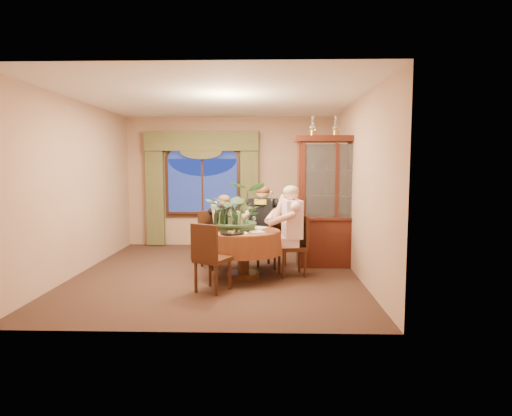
{
  "coord_description": "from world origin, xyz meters",
  "views": [
    {
      "loc": [
        0.82,
        -6.85,
        1.76
      ],
      "look_at": [
        0.64,
        -0.25,
        1.1
      ],
      "focal_mm": 30.0,
      "sensor_mm": 36.0,
      "label": 1
    }
  ],
  "objects_px": {
    "chair_back": "(215,240)",
    "person_scarf": "(263,226)",
    "china_cabinet": "(334,202)",
    "wine_bottle_5": "(222,220)",
    "oil_lamp_center": "(336,126)",
    "centerpiece_plant": "(239,189)",
    "wine_bottle_0": "(216,220)",
    "wine_bottle_1": "(230,219)",
    "chair_back_right": "(272,240)",
    "olive_bowl": "(247,229)",
    "chair_right": "(292,246)",
    "person_back": "(224,231)",
    "wine_bottle_4": "(236,220)",
    "stoneware_vase": "(238,220)",
    "dining_table": "(243,254)",
    "oil_lamp_left": "(313,126)",
    "wine_bottle_3": "(221,219)",
    "chair_front_left": "(213,257)",
    "person_pink": "(292,231)",
    "oil_lamp_right": "(359,126)",
    "wine_bottle_2": "(227,219)"
  },
  "relations": [
    {
      "from": "oil_lamp_left",
      "to": "wine_bottle_0",
      "type": "height_order",
      "value": "oil_lamp_left"
    },
    {
      "from": "chair_back",
      "to": "person_scarf",
      "type": "xyz_separation_m",
      "value": [
        0.83,
        0.07,
        0.23
      ]
    },
    {
      "from": "chair_back_right",
      "to": "centerpiece_plant",
      "type": "xyz_separation_m",
      "value": [
        -0.53,
        -0.6,
        0.91
      ]
    },
    {
      "from": "chair_front_left",
      "to": "wine_bottle_3",
      "type": "bearing_deg",
      "value": 114.79
    },
    {
      "from": "stoneware_vase",
      "to": "wine_bottle_3",
      "type": "bearing_deg",
      "value": -166.51
    },
    {
      "from": "chair_right",
      "to": "oil_lamp_center",
      "type": "bearing_deg",
      "value": -58.06
    },
    {
      "from": "chair_back_right",
      "to": "olive_bowl",
      "type": "bearing_deg",
      "value": 93.77
    },
    {
      "from": "person_back",
      "to": "oil_lamp_left",
      "type": "bearing_deg",
      "value": 157.59
    },
    {
      "from": "chair_right",
      "to": "chair_back_right",
      "type": "bearing_deg",
      "value": 18.63
    },
    {
      "from": "chair_right",
      "to": "wine_bottle_2",
      "type": "height_order",
      "value": "wine_bottle_2"
    },
    {
      "from": "wine_bottle_0",
      "to": "wine_bottle_1",
      "type": "xyz_separation_m",
      "value": [
        0.21,
        0.08,
        0.0
      ]
    },
    {
      "from": "chair_back_right",
      "to": "wine_bottle_3",
      "type": "bearing_deg",
      "value": 71.14
    },
    {
      "from": "person_back",
      "to": "wine_bottle_0",
      "type": "bearing_deg",
      "value": 57.38
    },
    {
      "from": "china_cabinet",
      "to": "wine_bottle_5",
      "type": "height_order",
      "value": "china_cabinet"
    },
    {
      "from": "wine_bottle_1",
      "to": "wine_bottle_4",
      "type": "height_order",
      "value": "same"
    },
    {
      "from": "oil_lamp_center",
      "to": "person_back",
      "type": "relative_size",
      "value": 0.27
    },
    {
      "from": "stoneware_vase",
      "to": "dining_table",
      "type": "bearing_deg",
      "value": -57.81
    },
    {
      "from": "wine_bottle_1",
      "to": "stoneware_vase",
      "type": "bearing_deg",
      "value": 38.0
    },
    {
      "from": "china_cabinet",
      "to": "centerpiece_plant",
      "type": "bearing_deg",
      "value": -155.42
    },
    {
      "from": "oil_lamp_left",
      "to": "centerpiece_plant",
      "type": "distance_m",
      "value": 1.77
    },
    {
      "from": "person_pink",
      "to": "oil_lamp_center",
      "type": "bearing_deg",
      "value": -55.27
    },
    {
      "from": "oil_lamp_center",
      "to": "centerpiece_plant",
      "type": "xyz_separation_m",
      "value": [
        -1.62,
        -0.74,
        -1.04
      ]
    },
    {
      "from": "wine_bottle_4",
      "to": "centerpiece_plant",
      "type": "bearing_deg",
      "value": 72.8
    },
    {
      "from": "oil_lamp_right",
      "to": "olive_bowl",
      "type": "bearing_deg",
      "value": -155.24
    },
    {
      "from": "chair_back_right",
      "to": "wine_bottle_0",
      "type": "height_order",
      "value": "wine_bottle_0"
    },
    {
      "from": "dining_table",
      "to": "oil_lamp_left",
      "type": "distance_m",
      "value": 2.5
    },
    {
      "from": "chair_back_right",
      "to": "wine_bottle_2",
      "type": "height_order",
      "value": "wine_bottle_2"
    },
    {
      "from": "dining_table",
      "to": "wine_bottle_0",
      "type": "xyz_separation_m",
      "value": [
        -0.42,
        -0.04,
        0.54
      ]
    },
    {
      "from": "china_cabinet",
      "to": "wine_bottle_1",
      "type": "xyz_separation_m",
      "value": [
        -1.75,
        -0.82,
        -0.21
      ]
    },
    {
      "from": "chair_back",
      "to": "wine_bottle_3",
      "type": "xyz_separation_m",
      "value": [
        0.18,
        -0.59,
        0.44
      ]
    },
    {
      "from": "chair_right",
      "to": "stoneware_vase",
      "type": "distance_m",
      "value": 0.95
    },
    {
      "from": "dining_table",
      "to": "chair_right",
      "type": "relative_size",
      "value": 1.3
    },
    {
      "from": "wine_bottle_0",
      "to": "wine_bottle_2",
      "type": "relative_size",
      "value": 1.0
    },
    {
      "from": "wine_bottle_0",
      "to": "person_back",
      "type": "bearing_deg",
      "value": 86.19
    },
    {
      "from": "chair_right",
      "to": "person_back",
      "type": "bearing_deg",
      "value": 54.39
    },
    {
      "from": "chair_back_right",
      "to": "person_scarf",
      "type": "xyz_separation_m",
      "value": [
        -0.15,
        0.02,
        0.23
      ]
    },
    {
      "from": "person_back",
      "to": "centerpiece_plant",
      "type": "distance_m",
      "value": 0.99
    },
    {
      "from": "wine_bottle_0",
      "to": "wine_bottle_3",
      "type": "height_order",
      "value": "same"
    },
    {
      "from": "chair_back_right",
      "to": "wine_bottle_5",
      "type": "distance_m",
      "value": 1.17
    },
    {
      "from": "china_cabinet",
      "to": "wine_bottle_0",
      "type": "bearing_deg",
      "value": -155.58
    },
    {
      "from": "olive_bowl",
      "to": "person_back",
      "type": "bearing_deg",
      "value": 121.46
    },
    {
      "from": "person_pink",
      "to": "person_scarf",
      "type": "bearing_deg",
      "value": 28.17
    },
    {
      "from": "china_cabinet",
      "to": "person_scarf",
      "type": "bearing_deg",
      "value": -174.84
    },
    {
      "from": "olive_bowl",
      "to": "chair_right",
      "type": "bearing_deg",
      "value": 12.68
    },
    {
      "from": "chair_back",
      "to": "wine_bottle_1",
      "type": "bearing_deg",
      "value": 78.15
    },
    {
      "from": "china_cabinet",
      "to": "wine_bottle_3",
      "type": "bearing_deg",
      "value": -157.59
    },
    {
      "from": "dining_table",
      "to": "person_back",
      "type": "distance_m",
      "value": 0.82
    },
    {
      "from": "china_cabinet",
      "to": "chair_back_right",
      "type": "bearing_deg",
      "value": -172.92
    },
    {
      "from": "wine_bottle_3",
      "to": "wine_bottle_5",
      "type": "height_order",
      "value": "same"
    },
    {
      "from": "chair_back_right",
      "to": "wine_bottle_1",
      "type": "height_order",
      "value": "wine_bottle_1"
    }
  ]
}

